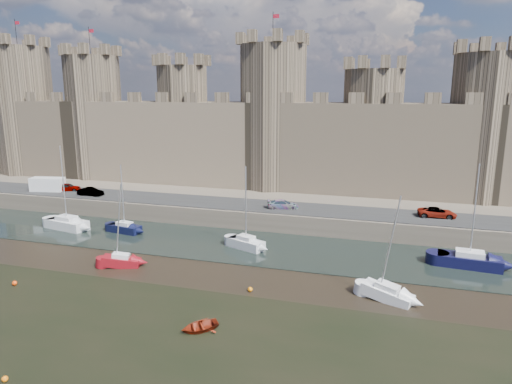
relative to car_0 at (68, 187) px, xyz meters
The scene contains 20 objects.
ground 44.85m from the car_0, 50.49° to the right, with size 160.00×160.00×0.00m, color black.
water_channel 30.51m from the car_0, 20.27° to the right, with size 160.00×12.00×0.08m, color black.
quay 38.26m from the car_0, 41.83° to the left, with size 160.00×60.00×2.50m, color #4C443A.
road 28.48m from the car_0, ahead, with size 160.00×7.00×0.10m, color black.
castle 32.07m from the car_0, 25.85° to the left, with size 108.50×11.00×29.00m.
car_0 is the anchor object (origin of this frame).
car_1 6.00m from the car_0, 18.44° to the right, with size 1.40×4.03×1.33m, color gray.
car_2 35.85m from the car_0, ahead, with size 1.72×4.24×1.23m, color gray.
car_3 55.69m from the car_0, ahead, with size 2.17×4.71×1.31m, color gray.
van 3.17m from the car_0, 161.10° to the right, with size 5.15×2.06×2.25m, color silver.
sailboat_0 13.74m from the car_0, 52.56° to the right, with size 6.34×3.39×11.25m.
sailboat_1 19.45m from the car_0, 30.97° to the right, with size 4.72×2.45×9.01m.
sailboat_2 35.74m from the car_0, 18.57° to the right, with size 4.88×3.37×9.83m.
sailboat_3 59.15m from the car_0, ahead, with size 6.49×3.02×11.04m.
sailboat_4 30.70m from the car_0, 41.90° to the right, with size 4.17×2.67×9.09m.
sailboat_5 54.17m from the car_0, 22.46° to the right, with size 4.80×3.17×9.65m.
dinghy_4 47.29m from the car_0, 40.12° to the right, with size 2.10×0.61×2.93m, color maroon.
buoy_1 31.88m from the car_0, 60.47° to the right, with size 0.47×0.47×0.47m, color #EC3F0A.
buoy_2 48.06m from the car_0, 56.24° to the right, with size 0.40×0.40×0.40m, color orange.
buoy_3 44.07m from the car_0, 30.80° to the right, with size 0.46×0.46×0.46m, color orange.
Camera 1 is at (21.04, -25.67, 18.24)m, focal length 32.00 mm.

